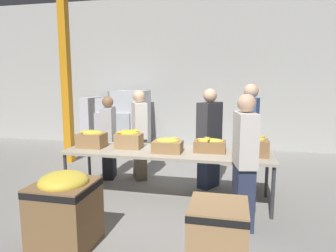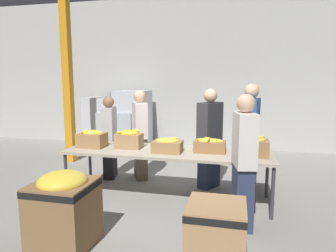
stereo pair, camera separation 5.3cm
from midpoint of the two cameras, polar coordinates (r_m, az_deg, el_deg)
name	(u,v)px [view 2 (the right image)]	position (r m, az deg, el deg)	size (l,w,h in m)	color
ground_plane	(167,198)	(4.80, 0.20, -13.59)	(30.00, 30.00, 0.00)	gray
wall_back	(200,73)	(8.13, 6.21, 9.94)	(16.00, 0.08, 4.00)	#B7B7B2
sorting_table	(167,153)	(4.57, 0.21, -5.24)	(3.12, 0.89, 0.76)	#B2A893
banana_box_0	(92,138)	(4.93, -13.99, -2.29)	(0.42, 0.32, 0.28)	#A37A4C
banana_box_1	(129,139)	(4.75, -7.12, -2.42)	(0.40, 0.29, 0.30)	tan
banana_box_2	(167,145)	(4.44, 0.24, -3.67)	(0.43, 0.32, 0.23)	#A37A4C
banana_box_3	(210,145)	(4.49, 8.28, -3.63)	(0.46, 0.29, 0.24)	olive
banana_box_4	(252,146)	(4.39, 15.98, -3.63)	(0.46, 0.32, 0.30)	olive
volunteer_0	(210,139)	(5.09, 8.22, -2.51)	(0.42, 0.50, 1.68)	#2D3856
volunteer_1	(244,163)	(3.78, 14.61, -6.84)	(0.30, 0.48, 1.66)	#2D3856
volunteer_2	(110,138)	(5.65, -10.81, -2.24)	(0.28, 0.44, 1.53)	black
volunteer_3	(250,138)	(5.15, 15.62, -2.16)	(0.32, 0.51, 1.76)	#6B604C
volunteer_4	(140,135)	(5.52, -5.04, -1.79)	(0.40, 0.49, 1.64)	#6B604C
donation_bin_0	(64,207)	(3.57, -18.82, -14.36)	(0.63, 0.63, 0.85)	olive
donation_bin_1	(216,233)	(3.14, 9.62, -19.41)	(0.57, 0.57, 0.64)	tan
support_pillar	(67,72)	(6.95, -18.42, 9.77)	(0.17, 0.17, 4.00)	orange
pallet_stack_0	(133,121)	(7.87, -6.51, 0.98)	(0.90, 0.90, 1.56)	olive
pallet_stack_1	(120,131)	(8.00, -8.90, -0.90)	(1.01, 1.01, 1.01)	olive
pallet_stack_2	(106,123)	(8.22, -11.63, 0.53)	(0.99, 0.99, 1.37)	olive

